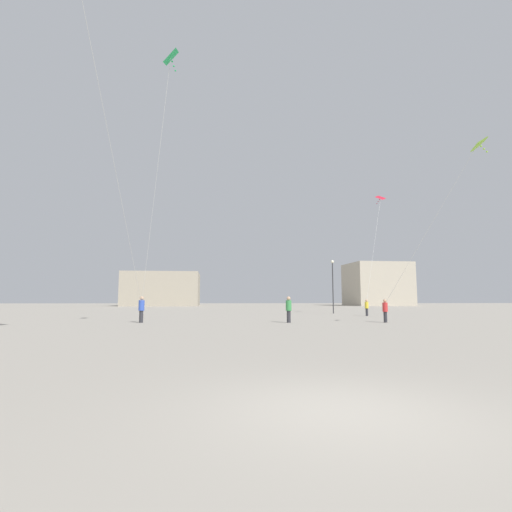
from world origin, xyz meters
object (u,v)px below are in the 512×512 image
(kite_emerald_delta, at_px, (170,64))
(person_in_red, at_px, (385,310))
(kite_crimson_delta, at_px, (380,200))
(building_centre_hall, at_px, (377,284))
(building_left_hall, at_px, (163,289))
(person_in_green, at_px, (289,308))
(person_in_yellow, at_px, (367,307))
(lamppost_east, at_px, (333,279))
(kite_lime_diamond, at_px, (478,145))
(person_in_blue, at_px, (141,308))

(kite_emerald_delta, bearing_deg, person_in_red, 20.16)
(person_in_red, bearing_deg, kite_crimson_delta, 92.79)
(kite_crimson_delta, bearing_deg, building_centre_hall, 69.96)
(building_centre_hall, bearing_deg, building_left_hall, 178.42)
(person_in_green, relative_size, building_left_hall, 0.10)
(person_in_red, height_order, kite_crimson_delta, kite_crimson_delta)
(person_in_yellow, bearing_deg, person_in_red, 130.92)
(building_left_hall, height_order, building_centre_hall, building_centre_hall)
(kite_emerald_delta, height_order, building_centre_hall, kite_emerald_delta)
(lamppost_east, bearing_deg, person_in_green, -114.15)
(kite_emerald_delta, relative_size, kite_lime_diamond, 1.50)
(person_in_green, relative_size, kite_crimson_delta, 0.15)
(kite_lime_diamond, bearing_deg, person_in_red, 120.97)
(kite_emerald_delta, xyz_separation_m, lamppost_east, (15.26, 22.36, -11.39))
(kite_lime_diamond, xyz_separation_m, building_left_hall, (-31.66, 77.48, -6.60))
(kite_lime_diamond, bearing_deg, person_in_blue, 161.92)
(person_in_blue, distance_m, kite_emerald_delta, 15.84)
(building_left_hall, xyz_separation_m, building_centre_hall, (54.00, -1.49, 1.30))
(person_in_yellow, xyz_separation_m, building_centre_hall, (23.55, 59.54, 4.46))
(building_left_hall, distance_m, lamppost_east, 61.68)
(person_in_red, distance_m, person_in_green, 6.83)
(person_in_yellow, bearing_deg, kite_lime_diamond, 147.68)
(person_in_yellow, height_order, person_in_green, person_in_green)
(person_in_blue, distance_m, kite_lime_diamond, 23.79)
(person_in_blue, height_order, kite_crimson_delta, kite_crimson_delta)
(person_in_blue, xyz_separation_m, person_in_green, (10.30, -0.63, -0.01))
(person_in_yellow, bearing_deg, kite_crimson_delta, -77.74)
(person_in_green, bearing_deg, building_centre_hall, -113.39)
(person_in_yellow, bearing_deg, lamppost_east, -22.54)
(kite_crimson_delta, height_order, kite_lime_diamond, kite_crimson_delta)
(person_in_blue, xyz_separation_m, building_centre_hall, (43.01, 69.25, 4.34))
(person_in_red, bearing_deg, kite_emerald_delta, -135.81)
(person_in_green, bearing_deg, kite_crimson_delta, -129.77)
(person_in_red, distance_m, kite_crimson_delta, 19.08)
(building_centre_hall, bearing_deg, kite_crimson_delta, -110.04)
(person_in_green, distance_m, lamppost_east, 18.68)
(building_centre_hall, bearing_deg, person_in_yellow, -111.58)
(building_left_hall, bearing_deg, person_in_red, -68.56)
(kite_emerald_delta, height_order, lamppost_east, kite_emerald_delta)
(person_in_blue, bearing_deg, kite_emerald_delta, -146.53)
(person_in_yellow, height_order, building_centre_hall, building_centre_hall)
(person_in_red, distance_m, kite_emerald_delta, 21.20)
(kite_lime_diamond, bearing_deg, kite_crimson_delta, 84.49)
(person_in_blue, height_order, kite_emerald_delta, kite_emerald_delta)
(person_in_red, bearing_deg, building_centre_hall, 93.75)
(kite_crimson_delta, distance_m, kite_lime_diamond, 20.23)
(building_centre_hall, bearing_deg, kite_emerald_delta, -118.20)
(kite_lime_diamond, bearing_deg, building_left_hall, 112.23)
(person_in_yellow, xyz_separation_m, kite_crimson_delta, (3.15, 3.60, 11.60))
(person_in_blue, xyz_separation_m, kite_crimson_delta, (22.61, 13.30, 11.48))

